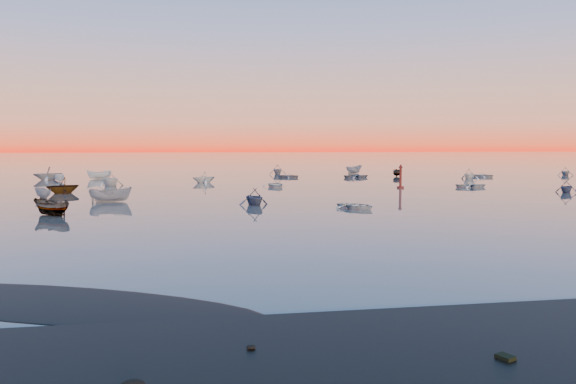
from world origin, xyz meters
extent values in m
plane|color=#615850|center=(0.00, 100.00, 0.00)|extent=(600.00, 600.00, 0.00)
imported|color=gray|center=(-11.88, 34.66, 0.00)|extent=(1.81, 4.01, 1.37)
imported|color=#344365|center=(1.19, 29.72, 0.00)|extent=(3.59, 2.32, 1.16)
cylinder|color=#4F1410|center=(21.37, 46.35, 0.05)|extent=(0.87, 0.87, 0.29)
cylinder|color=#4F1410|center=(21.37, 46.35, 1.26)|extent=(0.31, 0.31, 2.51)
cone|color=#4F1410|center=(21.37, 46.35, 2.75)|extent=(0.58, 0.58, 0.48)
camera|label=1|loc=(-4.33, -20.00, 5.34)|focal=35.00mm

